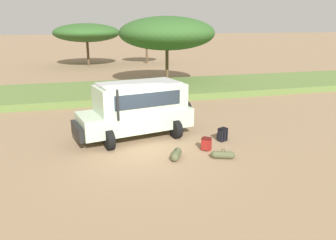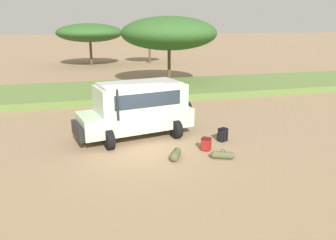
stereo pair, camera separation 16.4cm
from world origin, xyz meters
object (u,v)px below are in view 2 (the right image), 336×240
object	(u,v)px
backpack_cluster_center	(223,135)
safari_vehicle	(138,108)
duffel_bag_soft_canvas	(223,155)
acacia_tree_left_mid	(169,33)
duffel_bag_low_black_case	(176,154)
acacia_tree_far_left	(90,33)
backpack_beside_front_wheel	(206,144)
acacia_tree_centre_back	(149,33)

from	to	relation	value
backpack_cluster_center	safari_vehicle	bearing A→B (deg)	155.23
duffel_bag_soft_canvas	acacia_tree_left_mid	world-z (taller)	acacia_tree_left_mid
backpack_cluster_center	acacia_tree_left_mid	bearing A→B (deg)	84.41
duffel_bag_low_black_case	acacia_tree_far_left	xyz separation A→B (m)	(-1.79, 30.30, 3.71)
acacia_tree_far_left	acacia_tree_left_mid	bearing A→B (deg)	-69.92
safari_vehicle	acacia_tree_left_mid	distance (m)	13.29
duffel_bag_soft_canvas	acacia_tree_far_left	xyz separation A→B (m)	(-3.48, 30.79, 3.73)
safari_vehicle	duffel_bag_low_black_case	world-z (taller)	safari_vehicle
duffel_bag_soft_canvas	acacia_tree_far_left	size ratio (longest dim) A/B	0.11
backpack_cluster_center	acacia_tree_far_left	world-z (taller)	acacia_tree_far_left
backpack_beside_front_wheel	acacia_tree_centre_back	xyz separation A→B (m)	(4.18, 30.42, 3.52)
backpack_beside_front_wheel	acacia_tree_left_mid	distance (m)	15.17
backpack_beside_front_wheel	acacia_tree_centre_back	size ratio (longest dim) A/B	0.10
backpack_beside_front_wheel	acacia_tree_far_left	distance (m)	30.20
duffel_bag_soft_canvas	duffel_bag_low_black_case	bearing A→B (deg)	163.88
duffel_bag_low_black_case	acacia_tree_far_left	distance (m)	30.58
acacia_tree_far_left	acacia_tree_centre_back	size ratio (longest dim) A/B	1.53
safari_vehicle	duffel_bag_low_black_case	size ratio (longest dim) A/B	6.38
backpack_cluster_center	duffel_bag_soft_canvas	bearing A→B (deg)	-114.04
acacia_tree_centre_back	backpack_beside_front_wheel	bearing A→B (deg)	-97.82
backpack_beside_front_wheel	acacia_tree_far_left	size ratio (longest dim) A/B	0.06
backpack_beside_front_wheel	acacia_tree_far_left	bearing A→B (deg)	96.12
safari_vehicle	backpack_beside_front_wheel	distance (m)	3.48
backpack_cluster_center	acacia_tree_left_mid	world-z (taller)	acacia_tree_left_mid
acacia_tree_left_mid	safari_vehicle	bearing A→B (deg)	-111.36
backpack_cluster_center	acacia_tree_far_left	xyz separation A→B (m)	(-4.28, 29.00, 3.59)
duffel_bag_low_black_case	acacia_tree_left_mid	bearing A→B (deg)	75.66
acacia_tree_left_mid	backpack_cluster_center	bearing A→B (deg)	-95.59
safari_vehicle	backpack_cluster_center	bearing A→B (deg)	-24.77
duffel_bag_soft_canvas	acacia_tree_centre_back	size ratio (longest dim) A/B	0.16
safari_vehicle	acacia_tree_far_left	bearing A→B (deg)	91.84
backpack_cluster_center	acacia_tree_centre_back	xyz separation A→B (m)	(3.10, 29.61, 3.49)
backpack_beside_front_wheel	duffel_bag_soft_canvas	bearing A→B (deg)	-74.19
backpack_beside_front_wheel	acacia_tree_centre_back	distance (m)	30.91
duffel_bag_soft_canvas	backpack_beside_front_wheel	bearing A→B (deg)	105.81
backpack_beside_front_wheel	duffel_bag_soft_canvas	xyz separation A→B (m)	(0.28, -0.98, -0.11)
duffel_bag_low_black_case	acacia_tree_centre_back	xyz separation A→B (m)	(5.59, 30.91, 3.61)
safari_vehicle	backpack_beside_front_wheel	xyz separation A→B (m)	(2.31, -2.38, -1.04)
safari_vehicle	duffel_bag_low_black_case	distance (m)	3.22
acacia_tree_left_mid	acacia_tree_far_left	bearing A→B (deg)	110.08
backpack_cluster_center	duffel_bag_soft_canvas	distance (m)	1.97
duffel_bag_low_black_case	acacia_tree_far_left	size ratio (longest dim) A/B	0.11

